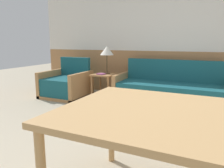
# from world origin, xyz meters

# --- Properties ---
(ground_plane) EXTENTS (16.00, 16.00, 0.00)m
(ground_plane) POSITION_xyz_m (0.00, 0.00, 0.00)
(ground_plane) COLOR #B2A58C
(wall_back) EXTENTS (7.20, 0.06, 2.70)m
(wall_back) POSITION_xyz_m (0.00, 2.63, 1.35)
(wall_back) COLOR #AD7A4C
(wall_back) RESTS_ON ground_plane
(couch) EXTENTS (2.09, 0.78, 0.85)m
(couch) POSITION_xyz_m (-0.24, 2.06, 0.26)
(couch) COLOR #B27F4C
(couch) RESTS_ON ground_plane
(armchair) EXTENTS (0.92, 0.87, 0.85)m
(armchair) POSITION_xyz_m (-2.43, 1.72, 0.26)
(armchair) COLOR #B27F4C
(armchair) RESTS_ON ground_plane
(side_table) EXTENTS (0.45, 0.45, 0.52)m
(side_table) POSITION_xyz_m (-1.63, 1.99, 0.42)
(side_table) COLOR #B27F4C
(side_table) RESTS_ON ground_plane
(table_lamp) EXTENTS (0.29, 0.29, 0.60)m
(table_lamp) POSITION_xyz_m (-1.60, 2.07, 1.01)
(table_lamp) COLOR #4C3823
(table_lamp) RESTS_ON side_table
(book_stack) EXTENTS (0.18, 0.17, 0.02)m
(book_stack) POSITION_xyz_m (-1.65, 1.91, 0.53)
(book_stack) COLOR #994C84
(book_stack) RESTS_ON side_table
(dining_table) EXTENTS (1.79, 1.10, 0.76)m
(dining_table) POSITION_xyz_m (0.47, -0.77, 0.70)
(dining_table) COLOR tan
(dining_table) RESTS_ON ground_plane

